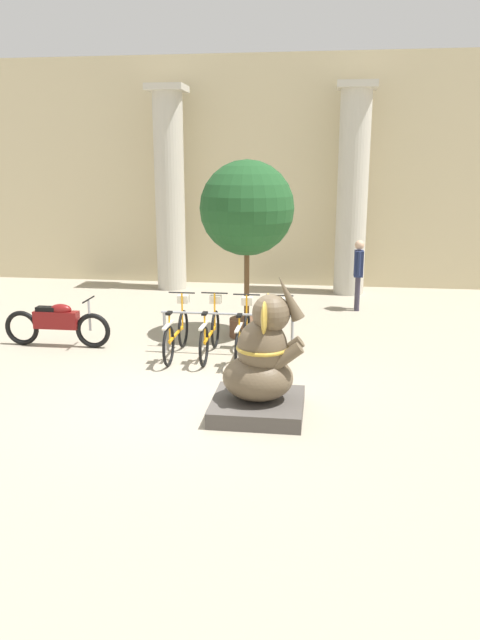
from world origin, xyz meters
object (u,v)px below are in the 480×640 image
at_px(bicycle_1, 210,333).
at_px(bicycle_3, 277,337).
at_px(bicycle_0, 177,333).
at_px(potted_tree, 247,212).
at_px(elephant_statue, 261,368).
at_px(motorcycle, 57,323).
at_px(person_pedestrian, 358,269).
at_px(bicycle_2, 243,335).

bearing_deg(bicycle_1, bicycle_3, -2.69).
relative_size(bicycle_0, potted_tree, 0.53).
bearing_deg(bicycle_0, bicycle_1, 5.11).
height_order(bicycle_0, bicycle_1, same).
bearing_deg(bicycle_1, elephant_statue, -65.04).
bearing_deg(motorcycle, potted_tree, 18.85).
bearing_deg(elephant_statue, person_pedestrian, 76.14).
relative_size(bicycle_0, bicycle_3, 1.00).
bearing_deg(person_pedestrian, bicycle_2, -118.48).
height_order(bicycle_2, motorcycle, bicycle_2).
xyz_separation_m(bicycle_3, potted_tree, (-0.70, 1.39, 2.00)).
xyz_separation_m(bicycle_0, bicycle_3, (1.77, -0.00, 0.00)).
distance_m(elephant_statue, motorcycle, 4.84).
xyz_separation_m(bicycle_1, bicycle_3, (1.18, -0.06, 0.00)).
bearing_deg(elephant_statue, bicycle_0, 125.73).
relative_size(bicycle_3, motorcycle, 0.88).
height_order(bicycle_2, bicycle_3, same).
bearing_deg(potted_tree, bicycle_3, -63.11).
bearing_deg(person_pedestrian, bicycle_0, -130.20).
bearing_deg(motorcycle, bicycle_3, -3.35).
relative_size(motorcycle, person_pedestrian, 1.26).
relative_size(bicycle_2, motorcycle, 0.88).
distance_m(bicycle_0, motorcycle, 2.31).
bearing_deg(bicycle_3, bicycle_0, 179.91).
xyz_separation_m(bicycle_0, elephant_statue, (1.74, -2.42, 0.24)).
distance_m(bicycle_0, bicycle_3, 1.77).
xyz_separation_m(bicycle_3, motorcycle, (-4.07, 0.24, 0.04)).
bearing_deg(bicycle_2, potted_tree, 94.69).
bearing_deg(elephant_statue, bicycle_1, 114.96).
relative_size(bicycle_1, person_pedestrian, 1.11).
height_order(bicycle_1, person_pedestrian, person_pedestrian).
bearing_deg(elephant_statue, potted_tree, 100.06).
height_order(bicycle_0, person_pedestrian, person_pedestrian).
bearing_deg(bicycle_2, bicycle_3, 0.11).
bearing_deg(bicycle_2, bicycle_0, 179.82).
relative_size(bicycle_3, person_pedestrian, 1.11).
relative_size(elephant_statue, motorcycle, 0.96).
distance_m(bicycle_0, elephant_statue, 2.99).
bearing_deg(bicycle_0, elephant_statue, -54.27).
distance_m(bicycle_3, person_pedestrian, 4.23).
height_order(bicycle_3, elephant_statue, elephant_statue).
xyz_separation_m(bicycle_0, bicycle_1, (0.59, 0.05, 0.00)).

